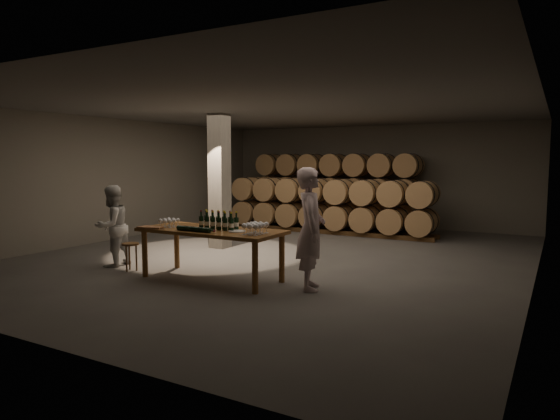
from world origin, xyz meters
The scene contains 15 objects.
room centered at (-1.80, 0.20, 1.60)m, with size 12.00×12.00×12.00m.
tasting_table centered at (0.00, -2.50, 0.80)m, with size 2.60×1.10×0.90m.
barrel_stack_back centered at (-0.96, 5.20, 1.20)m, with size 5.48×0.95×2.31m.
barrel_stack_front centered at (-0.57, 3.80, 0.83)m, with size 6.26×0.95×1.57m.
bottle_cluster centered at (0.13, -2.46, 1.02)m, with size 0.73×0.23×0.33m.
lying_bottles centered at (-0.06, -2.89, 0.94)m, with size 0.79×0.09×0.09m.
glass_cluster_left centered at (-0.85, -2.63, 1.01)m, with size 0.30×0.30×0.15m.
glass_cluster_right centered at (0.98, -2.60, 1.04)m, with size 0.31×0.42×0.19m.
plate centered at (0.57, -2.54, 0.91)m, with size 0.29×0.29×0.02m, color white.
notebook_near centered at (-0.92, -2.93, 0.92)m, with size 0.26×0.21×0.03m, color brown.
notebook_corner centered at (-1.15, -2.92, 0.91)m, with size 0.21×0.26×0.02m, color brown.
pen centered at (-0.76, -2.95, 0.91)m, with size 0.01×0.01×0.15m, color black.
stool centered at (-1.77, -2.71, 0.44)m, with size 0.32×0.32×0.53m.
person_man centered at (1.82, -2.25, 1.00)m, with size 0.73×0.48×1.99m, color beige.
person_woman centered at (-2.39, -2.58, 0.81)m, with size 0.78×0.61×1.61m, color silver.
Camera 1 is at (5.33, -9.46, 2.11)m, focal length 32.00 mm.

